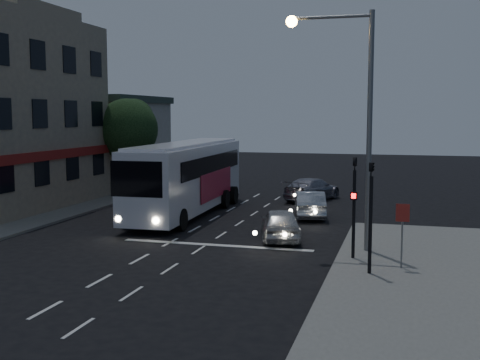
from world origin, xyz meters
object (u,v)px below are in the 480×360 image
(traffic_signal_main, at_px, (354,195))
(tour_bus, at_px, (187,176))
(car_sedan_a, at_px, (310,204))
(traffic_signal_side, at_px, (371,204))
(street_tree, at_px, (127,126))
(car_suv, at_px, (280,224))
(streetlight, at_px, (352,103))
(regulatory_sign, at_px, (402,225))
(car_sedan_b, at_px, (312,189))

(traffic_signal_main, bearing_deg, tour_bus, 139.48)
(car_sedan_a, height_order, traffic_signal_side, traffic_signal_side)
(car_sedan_a, height_order, street_tree, street_tree)
(car_suv, bearing_deg, streetlight, 137.76)
(traffic_signal_side, height_order, regulatory_sign, traffic_signal_side)
(street_tree, bearing_deg, regulatory_sign, -41.08)
(car_sedan_b, distance_m, street_tree, 12.63)
(traffic_signal_side, height_order, street_tree, street_tree)
(car_suv, xyz_separation_m, streetlight, (3.05, -1.60, 5.06))
(car_suv, bearing_deg, street_tree, -56.43)
(street_tree, bearing_deg, car_sedan_b, 3.32)
(traffic_signal_side, bearing_deg, tour_bus, 135.24)
(regulatory_sign, bearing_deg, car_sedan_b, 108.94)
(car_suv, relative_size, regulatory_sign, 1.80)
(tour_bus, xyz_separation_m, street_tree, (-6.45, 6.25, 2.43))
(tour_bus, bearing_deg, car_sedan_a, 5.80)
(traffic_signal_main, distance_m, traffic_signal_side, 2.10)
(car_suv, height_order, traffic_signal_main, traffic_signal_main)
(traffic_signal_side, relative_size, street_tree, 0.66)
(car_sedan_a, relative_size, traffic_signal_main, 1.01)
(traffic_signal_main, bearing_deg, car_sedan_b, 104.18)
(traffic_signal_side, bearing_deg, street_tree, 135.50)
(car_suv, height_order, car_sedan_a, car_sedan_a)
(car_sedan_a, bearing_deg, street_tree, -34.65)
(streetlight, bearing_deg, tour_bus, 144.16)
(car_sedan_a, bearing_deg, tour_bus, -4.37)
(car_suv, height_order, car_sedan_b, car_sedan_b)
(car_suv, distance_m, car_sedan_a, 5.83)
(traffic_signal_side, bearing_deg, car_sedan_a, 108.64)
(street_tree, bearing_deg, car_sedan_a, -22.80)
(traffic_signal_side, bearing_deg, traffic_signal_main, 109.49)
(car_sedan_a, distance_m, regulatory_sign, 10.94)
(traffic_signal_main, relative_size, streetlight, 0.46)
(car_sedan_b, relative_size, streetlight, 0.54)
(car_sedan_a, relative_size, regulatory_sign, 1.87)
(car_sedan_b, height_order, traffic_signal_side, traffic_signal_side)
(traffic_signal_main, distance_m, regulatory_sign, 2.14)
(tour_bus, bearing_deg, car_sedan_b, 49.52)
(traffic_signal_side, bearing_deg, car_sedan_b, 104.82)
(traffic_signal_side, distance_m, regulatory_sign, 1.61)
(car_sedan_b, bearing_deg, tour_bus, 69.18)
(tour_bus, bearing_deg, car_suv, -41.09)
(streetlight, distance_m, street_tree, 20.19)
(car_suv, xyz_separation_m, traffic_signal_side, (4.00, -5.00, 1.75))
(car_sedan_b, bearing_deg, street_tree, 21.30)
(traffic_signal_main, bearing_deg, street_tree, 137.97)
(car_suv, bearing_deg, regulatory_sign, 126.57)
(car_suv, height_order, traffic_signal_side, traffic_signal_side)
(car_sedan_b, xyz_separation_m, traffic_signal_side, (4.48, -16.92, 1.72))
(tour_bus, relative_size, regulatory_sign, 5.68)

